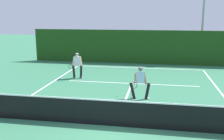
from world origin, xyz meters
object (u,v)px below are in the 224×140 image
Objects in this scene: tennis_ball at (118,96)px; light_pole at (203,13)px; player_far at (77,64)px; player_near at (140,82)px.

tennis_ball is 0.01× the size of light_pole.
player_far is at bearing 133.43° from tennis_ball.
player_near is 24.04× the size of tennis_ball.
light_pole is (8.60, 7.43, 3.22)m from player_far.
light_pole reaches higher than player_near.
light_pole is at bearing -145.58° from player_far.
player_near is 1.41m from tennis_ball.
player_far is 0.25× the size of light_pole.
player_far is at bearing -44.12° from player_near.
light_pole is (4.38, 10.95, 3.25)m from player_near.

